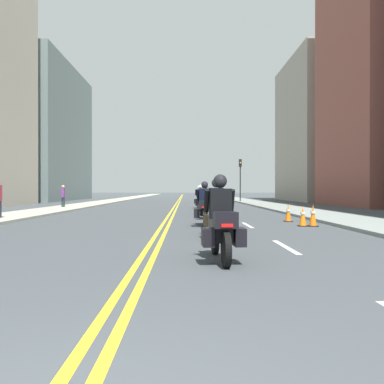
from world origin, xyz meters
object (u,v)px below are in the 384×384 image
at_px(motorcycle_6, 199,199).
at_px(traffic_cone_2, 288,213).
at_px(motorcycle_2, 205,208).
at_px(traffic_cone_1, 303,216).
at_px(motorcycle_1, 217,214).
at_px(traffic_cone_0, 313,215).
at_px(pedestrian_0, 63,196).
at_px(motorcycle_0, 221,226).
at_px(traffic_light_far, 240,172).
at_px(motorcycle_4, 204,202).
at_px(motorcycle_3, 206,204).
at_px(motorcycle_5, 201,200).

relative_size(motorcycle_6, traffic_cone_2, 2.91).
xyz_separation_m(motorcycle_2, traffic_cone_1, (3.56, -0.25, -0.29)).
relative_size(motorcycle_1, traffic_cone_0, 2.77).
xyz_separation_m(motorcycle_1, traffic_cone_2, (3.41, 5.65, -0.29)).
bearing_deg(pedestrian_0, motorcycle_0, 15.48).
bearing_deg(traffic_cone_1, traffic_light_far, 86.98).
relative_size(motorcycle_6, traffic_cone_0, 2.67).
relative_size(motorcycle_4, traffic_cone_1, 3.01).
height_order(motorcycle_0, motorcycle_3, motorcycle_3).
xyz_separation_m(traffic_cone_2, traffic_light_far, (1.53, 26.99, 2.78)).
xyz_separation_m(motorcycle_1, motorcycle_5, (0.13, 14.52, 0.02)).
relative_size(motorcycle_4, traffic_light_far, 0.50).
relative_size(motorcycle_3, traffic_cone_2, 2.84).
distance_m(motorcycle_3, motorcycle_5, 7.22).
bearing_deg(traffic_cone_2, motorcycle_5, 110.33).
distance_m(motorcycle_1, traffic_light_far, 33.11).
xyz_separation_m(motorcycle_0, traffic_cone_1, (3.61, 7.44, -0.29)).
bearing_deg(traffic_light_far, motorcycle_3, -100.89).
distance_m(motorcycle_1, traffic_cone_0, 5.07).
relative_size(motorcycle_1, motorcycle_5, 1.03).
bearing_deg(traffic_cone_1, pedestrian_0, 131.42).
xyz_separation_m(motorcycle_6, traffic_light_far, (4.81, 14.21, 2.48)).
bearing_deg(motorcycle_3, traffic_cone_2, -26.75).
height_order(motorcycle_0, traffic_light_far, traffic_light_far).
height_order(motorcycle_2, traffic_light_far, traffic_light_far).
bearing_deg(pedestrian_0, motorcycle_4, 45.95).
bearing_deg(motorcycle_5, traffic_cone_1, -74.95).
height_order(motorcycle_6, traffic_cone_1, motorcycle_6).
relative_size(traffic_cone_2, pedestrian_0, 0.45).
bearing_deg(pedestrian_0, motorcycle_2, 25.67).
relative_size(motorcycle_5, traffic_cone_1, 2.87).
xyz_separation_m(motorcycle_1, motorcycle_2, (-0.16, 3.67, 0.01)).
bearing_deg(motorcycle_6, motorcycle_4, -90.41).
bearing_deg(traffic_cone_2, motorcycle_0, -110.57).
height_order(traffic_cone_1, traffic_cone_2, traffic_cone_1).
height_order(motorcycle_1, traffic_light_far, traffic_light_far).
relative_size(motorcycle_2, traffic_cone_1, 2.86).
bearing_deg(motorcycle_1, motorcycle_4, 88.23).
relative_size(motorcycle_4, traffic_cone_2, 3.07).
bearing_deg(traffic_cone_2, pedestrian_0, 136.18).
relative_size(motorcycle_5, traffic_cone_0, 2.69).
bearing_deg(motorcycle_4, traffic_cone_0, -63.02).
bearing_deg(traffic_light_far, motorcycle_2, -99.99).
bearing_deg(motorcycle_5, motorcycle_6, 88.54).
xyz_separation_m(motorcycle_2, traffic_cone_2, (3.58, 1.98, -0.30)).
distance_m(motorcycle_4, traffic_light_far, 22.45).
bearing_deg(traffic_cone_2, traffic_light_far, 86.76).
distance_m(motorcycle_2, motorcycle_5, 10.85).
height_order(motorcycle_5, traffic_light_far, traffic_light_far).
bearing_deg(motorcycle_5, motorcycle_1, -91.87).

